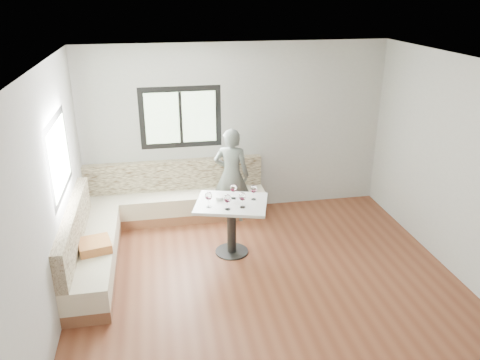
% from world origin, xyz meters
% --- Properties ---
extents(room, '(5.01, 5.01, 2.81)m').
position_xyz_m(room, '(-0.08, 0.08, 1.41)').
color(room, brown).
rests_on(room, ground).
extents(banquette, '(2.90, 2.80, 0.95)m').
position_xyz_m(banquette, '(-1.59, 1.63, 0.33)').
color(banquette, brown).
rests_on(banquette, ground).
extents(table, '(1.15, 1.00, 0.80)m').
position_xyz_m(table, '(-0.34, 1.00, 0.60)').
color(table, black).
rests_on(table, ground).
extents(person, '(0.66, 0.54, 1.56)m').
position_xyz_m(person, '(-0.16, 2.06, 0.78)').
color(person, '#545B56').
rests_on(person, ground).
extents(olive_ramekin, '(0.11, 0.11, 0.04)m').
position_xyz_m(olive_ramekin, '(-0.49, 1.12, 0.82)').
color(olive_ramekin, white).
rests_on(olive_ramekin, table).
extents(wine_glass_a, '(0.10, 0.10, 0.22)m').
position_xyz_m(wine_glass_a, '(-0.66, 0.92, 0.95)').
color(wine_glass_a, white).
rests_on(wine_glass_a, table).
extents(wine_glass_b, '(0.10, 0.10, 0.22)m').
position_xyz_m(wine_glass_b, '(-0.43, 0.79, 0.95)').
color(wine_glass_b, white).
rests_on(wine_glass_b, table).
extents(wine_glass_c, '(0.10, 0.10, 0.22)m').
position_xyz_m(wine_glass_c, '(-0.22, 0.81, 0.95)').
color(wine_glass_c, white).
rests_on(wine_glass_c, table).
extents(wine_glass_d, '(0.10, 0.10, 0.22)m').
position_xyz_m(wine_glass_d, '(-0.29, 1.12, 0.95)').
color(wine_glass_d, white).
rests_on(wine_glass_d, table).
extents(wine_glass_e, '(0.10, 0.10, 0.22)m').
position_xyz_m(wine_glass_e, '(-0.01, 1.04, 0.95)').
color(wine_glass_e, white).
rests_on(wine_glass_e, table).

